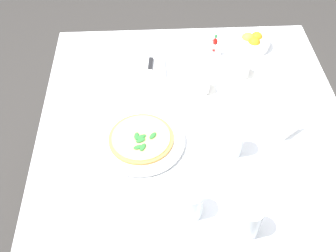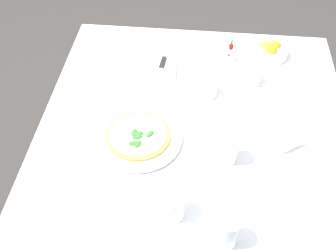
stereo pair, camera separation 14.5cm
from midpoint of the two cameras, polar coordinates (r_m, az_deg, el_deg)
The scene contains 16 objects.
ground_plane at distance 2.12m, azimuth 0.65°, elevation -12.90°, with size 8.00×8.00×0.00m, color #33302D.
dining_table at distance 1.60m, azimuth 0.84°, elevation -2.05°, with size 1.16×1.16×0.76m.
pizza_plate at distance 1.43m, azimuth -6.78°, elevation -2.26°, with size 0.31×0.31×0.02m.
pizza at distance 1.42m, azimuth -6.82°, elevation -1.92°, with size 0.23×0.23×0.02m.
coffee_cup_far_left at distance 1.59m, azimuth 2.11°, elevation 5.67°, with size 0.13×0.13×0.07m.
coffee_cup_center_back at distance 1.68m, azimuth 7.92°, elevation 7.89°, with size 0.13×0.13×0.07m.
water_glass_near_left at distance 1.23m, azimuth -0.11°, elevation -11.40°, with size 0.07×0.07×0.11m.
water_glass_back_corner at distance 1.36m, azimuth 6.40°, elevation -2.38°, with size 0.07×0.07×0.13m.
water_glass_right_edge at distance 1.20m, azimuth 8.12°, elevation -13.69°, with size 0.07×0.07×0.12m.
napkin_folded at distance 1.68m, azimuth -5.12°, elevation 7.40°, with size 0.22×0.14×0.02m.
dinner_knife at distance 1.67m, azimuth -5.16°, elevation 7.69°, with size 0.20×0.04×0.01m.
citrus_bowl at distance 1.85m, azimuth 9.86°, elevation 11.78°, with size 0.15×0.15×0.07m.
hot_sauce_bottle at distance 1.80m, azimuth 4.47°, elevation 11.53°, with size 0.02×0.02×0.08m.
salt_shaker at distance 1.78m, azimuth 4.87°, elevation 10.76°, with size 0.03×0.03×0.06m.
pepper_shaker at distance 1.82m, azimuth 4.04°, elevation 11.82°, with size 0.03×0.03×0.06m.
menu_card at distance 1.47m, azimuth 14.79°, elevation -0.73°, with size 0.06×0.08×0.06m.
Camera 1 is at (1.02, -0.15, 1.86)m, focal length 42.34 mm.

